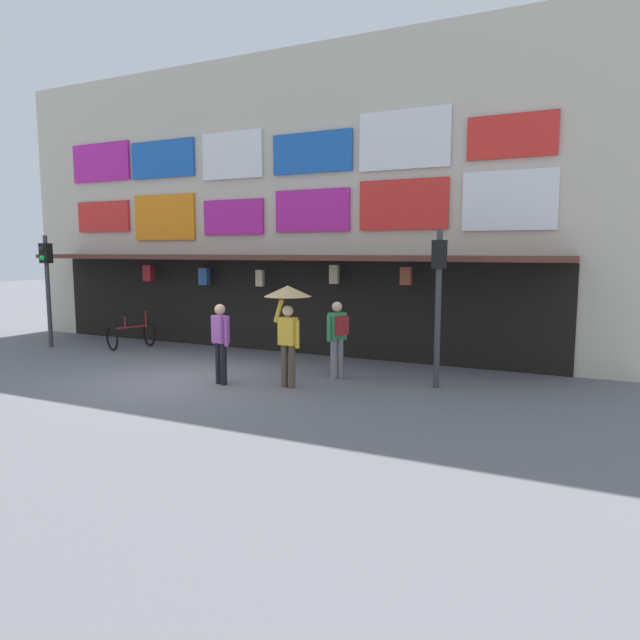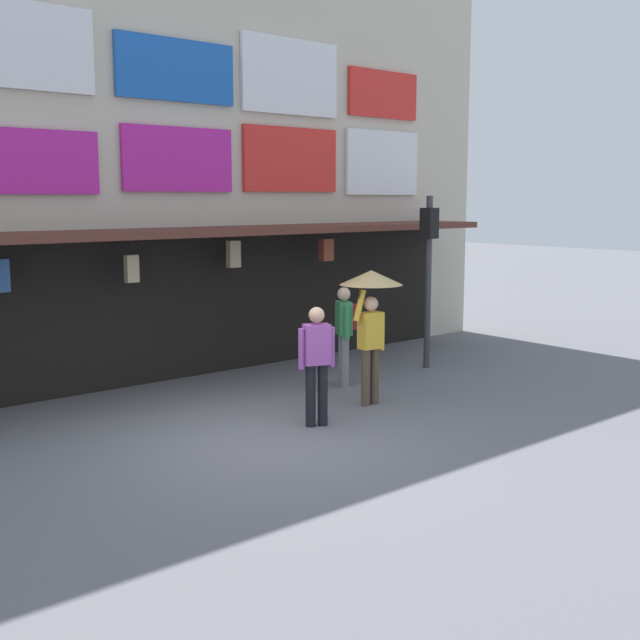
# 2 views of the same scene
# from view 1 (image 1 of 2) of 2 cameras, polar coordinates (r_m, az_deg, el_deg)

# --- Properties ---
(ground_plane) EXTENTS (80.00, 80.00, 0.00)m
(ground_plane) POSITION_cam_1_polar(r_m,az_deg,el_deg) (12.57, -14.00, -5.92)
(ground_plane) COLOR slate
(shopfront) EXTENTS (18.00, 2.60, 8.00)m
(shopfront) POSITION_cam_1_polar(r_m,az_deg,el_deg) (16.08, -3.83, 11.27)
(shopfront) COLOR beige
(shopfront) RESTS_ON ground
(traffic_light_near) EXTENTS (0.30, 0.34, 3.20)m
(traffic_light_near) POSITION_cam_1_polar(r_m,az_deg,el_deg) (17.87, -25.92, 4.30)
(traffic_light_near) COLOR #38383D
(traffic_light_near) RESTS_ON ground
(traffic_light_far) EXTENTS (0.30, 0.34, 3.20)m
(traffic_light_far) POSITION_cam_1_polar(r_m,az_deg,el_deg) (11.49, 11.92, 3.72)
(traffic_light_far) COLOR #38383D
(traffic_light_far) RESTS_ON ground
(bicycle_parked) EXTENTS (1.09, 1.34, 1.05)m
(bicycle_parked) POSITION_cam_1_polar(r_m,az_deg,el_deg) (16.92, -18.57, -1.42)
(bicycle_parked) COLOR black
(bicycle_parked) RESTS_ON ground
(pedestrian_in_white) EXTENTS (0.46, 0.48, 1.68)m
(pedestrian_in_white) POSITION_cam_1_polar(r_m,az_deg,el_deg) (12.22, 1.80, -1.39)
(pedestrian_in_white) COLOR gray
(pedestrian_in_white) RESTS_ON ground
(pedestrian_with_umbrella) EXTENTS (0.96, 0.96, 2.08)m
(pedestrian_with_umbrella) POSITION_cam_1_polar(r_m,az_deg,el_deg) (11.32, -3.28, 1.29)
(pedestrian_with_umbrella) COLOR brown
(pedestrian_with_umbrella) RESTS_ON ground
(pedestrian_in_green) EXTENTS (0.50, 0.34, 1.68)m
(pedestrian_in_green) POSITION_cam_1_polar(r_m,az_deg,el_deg) (11.85, -10.03, -1.94)
(pedestrian_in_green) COLOR black
(pedestrian_in_green) RESTS_ON ground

